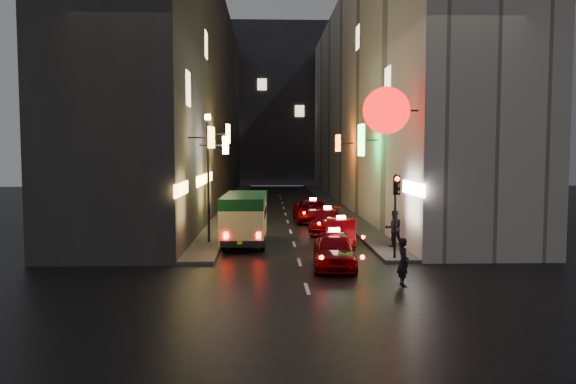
{
  "coord_description": "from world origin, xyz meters",
  "views": [
    {
      "loc": [
        -1.32,
        -14.44,
        4.59
      ],
      "look_at": [
        -0.31,
        13.0,
        2.6
      ],
      "focal_mm": 35.0,
      "sensor_mm": 36.0,
      "label": 1
    }
  ],
  "objects": [
    {
      "name": "building_far",
      "position": [
        0.0,
        66.0,
        11.0
      ],
      "size": [
        30.0,
        10.0,
        22.0
      ],
      "primitive_type": "cube",
      "color": "#35343A",
      "rests_on": "ground"
    },
    {
      "name": "sidewalk_right",
      "position": [
        4.25,
        34.0,
        0.07
      ],
      "size": [
        1.5,
        52.0,
        0.15
      ],
      "primitive_type": "cube",
      "color": "#4A4845",
      "rests_on": "ground"
    },
    {
      "name": "pedestrian_crossing",
      "position": [
        3.3,
        4.27,
        0.94
      ],
      "size": [
        0.44,
        0.65,
        1.88
      ],
      "primitive_type": "imported",
      "rotation": [
        0.0,
        0.0,
        1.64
      ],
      "color": "black",
      "rests_on": "ground"
    },
    {
      "name": "sidewalk_left",
      "position": [
        -4.25,
        34.0,
        0.07
      ],
      "size": [
        1.5,
        52.0,
        0.15
      ],
      "primitive_type": "cube",
      "color": "#4A4845",
      "rests_on": "ground"
    },
    {
      "name": "taxi_near",
      "position": [
        1.32,
        7.47,
        0.82
      ],
      "size": [
        2.48,
        5.3,
        1.81
      ],
      "color": "#6B0004",
      "rests_on": "ground"
    },
    {
      "name": "minibus",
      "position": [
        -2.43,
        13.02,
        1.57
      ],
      "size": [
        2.16,
        5.83,
        2.49
      ],
      "color": "#C6BE7C",
      "rests_on": "ground"
    },
    {
      "name": "ground",
      "position": [
        0.0,
        0.0,
        0.0
      ],
      "size": [
        120.0,
        120.0,
        0.0
      ],
      "primitive_type": "plane",
      "color": "black",
      "rests_on": "ground"
    },
    {
      "name": "lamp_post",
      "position": [
        -4.2,
        13.0,
        3.72
      ],
      "size": [
        0.28,
        0.28,
        6.22
      ],
      "color": "black",
      "rests_on": "sidewalk_left"
    },
    {
      "name": "building_left",
      "position": [
        -8.0,
        33.99,
        9.0
      ],
      "size": [
        7.51,
        52.21,
        18.0
      ],
      "color": "#363431",
      "rests_on": "ground"
    },
    {
      "name": "taxi_far",
      "position": [
        1.65,
        21.87,
        0.83
      ],
      "size": [
        2.26,
        5.27,
        1.83
      ],
      "color": "#6B0004",
      "rests_on": "ground"
    },
    {
      "name": "traffic_light",
      "position": [
        4.0,
        8.47,
        2.69
      ],
      "size": [
        0.26,
        0.43,
        3.5
      ],
      "color": "black",
      "rests_on": "sidewalk_right"
    },
    {
      "name": "building_right",
      "position": [
        8.0,
        33.99,
        9.0
      ],
      "size": [
        8.32,
        52.21,
        18.0
      ],
      "color": "#B9B5AA",
      "rests_on": "ground"
    },
    {
      "name": "taxi_second",
      "position": [
        2.23,
        12.27,
        0.78
      ],
      "size": [
        2.72,
        5.16,
        1.73
      ],
      "color": "#6B0004",
      "rests_on": "ground"
    },
    {
      "name": "taxi_third",
      "position": [
        2.09,
        17.07,
        0.78
      ],
      "size": [
        2.74,
        5.15,
        1.73
      ],
      "color": "#6B0004",
      "rests_on": "ground"
    },
    {
      "name": "pedestrian_sidewalk",
      "position": [
        4.58,
        11.36,
        1.12
      ],
      "size": [
        0.73,
        0.46,
        1.94
      ],
      "primitive_type": "imported",
      "rotation": [
        0.0,
        0.0,
        3.14
      ],
      "color": "black",
      "rests_on": "sidewalk_right"
    }
  ]
}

